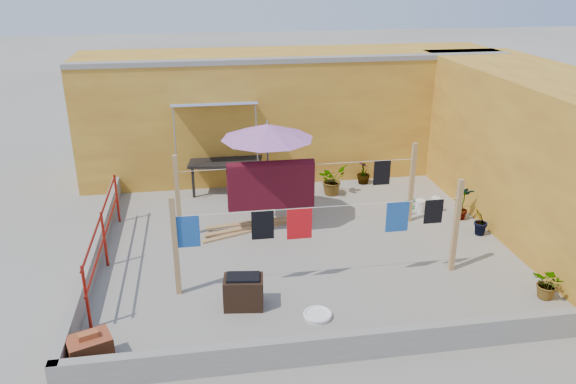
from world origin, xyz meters
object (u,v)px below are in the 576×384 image
(brick_stack, at_px, (90,350))
(plant_back_a, at_px, (332,179))
(patio_umbrella, at_px, (267,132))
(green_hose, at_px, (414,204))
(brazier, at_px, (244,292))
(white_basin, at_px, (318,315))
(outdoor_table, at_px, (226,164))
(water_jug_a, at_px, (435,203))
(water_jug_b, at_px, (420,206))

(brick_stack, height_order, plant_back_a, plant_back_a)
(patio_umbrella, xyz_separation_m, green_hose, (3.53, 0.48, -2.06))
(patio_umbrella, relative_size, brazier, 3.43)
(green_hose, bearing_deg, brazier, -140.41)
(brazier, bearing_deg, plant_back_a, 60.61)
(brazier, xyz_separation_m, white_basin, (1.14, -0.51, -0.24))
(outdoor_table, relative_size, water_jug_a, 6.05)
(brazier, distance_m, water_jug_a, 5.84)
(water_jug_a, bearing_deg, water_jug_b, -159.52)
(outdoor_table, distance_m, brazier, 5.21)
(outdoor_table, distance_m, white_basin, 5.85)
(brick_stack, bearing_deg, water_jug_b, 32.90)
(outdoor_table, relative_size, plant_back_a, 2.45)
(patio_umbrella, xyz_separation_m, brick_stack, (-3.10, -4.22, -1.87))
(white_basin, relative_size, plant_back_a, 0.62)
(water_jug_a, bearing_deg, brick_stack, -147.79)
(water_jug_b, bearing_deg, water_jug_a, 20.48)
(brick_stack, relative_size, green_hose, 1.47)
(patio_umbrella, height_order, water_jug_a, patio_umbrella)
(brick_stack, relative_size, white_basin, 1.50)
(patio_umbrella, distance_m, green_hose, 4.12)
(plant_back_a, bearing_deg, patio_umbrella, -139.94)
(water_jug_b, xyz_separation_m, plant_back_a, (-1.74, 1.43, 0.23))
(outdoor_table, xyz_separation_m, plant_back_a, (2.57, -0.57, -0.36))
(white_basin, distance_m, green_hose, 5.22)
(water_jug_a, bearing_deg, patio_umbrella, -176.68)
(brazier, bearing_deg, patio_umbrella, 75.22)
(brazier, bearing_deg, outdoor_table, 89.60)
(patio_umbrella, distance_m, brick_stack, 5.56)
(white_basin, bearing_deg, water_jug_b, 49.17)
(outdoor_table, xyz_separation_m, green_hose, (4.32, -1.59, -0.71))
(water_jug_a, height_order, green_hose, water_jug_a)
(brazier, relative_size, white_basin, 1.48)
(patio_umbrella, relative_size, plant_back_a, 3.13)
(water_jug_a, distance_m, green_hose, 0.50)
(brick_stack, relative_size, water_jug_b, 2.07)
(outdoor_table, xyz_separation_m, white_basin, (1.11, -5.70, -0.70))
(patio_umbrella, bearing_deg, water_jug_a, 3.32)
(outdoor_table, xyz_separation_m, brick_stack, (-2.31, -6.28, -0.52))
(water_jug_b, distance_m, green_hose, 0.43)
(green_hose, bearing_deg, white_basin, -128.01)
(patio_umbrella, xyz_separation_m, water_jug_b, (3.52, 0.07, -1.94))
(outdoor_table, relative_size, brazier, 2.68)
(white_basin, relative_size, water_jug_a, 1.52)
(white_basin, xyz_separation_m, plant_back_a, (1.46, 5.13, 0.34))
(green_hose, distance_m, plant_back_a, 2.06)
(water_jug_b, bearing_deg, plant_back_a, 140.54)
(patio_umbrella, relative_size, white_basin, 5.07)
(water_jug_b, height_order, green_hose, water_jug_b)
(outdoor_table, relative_size, white_basin, 3.97)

